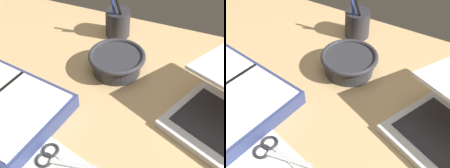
{
  "view_description": "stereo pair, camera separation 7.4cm",
  "coord_description": "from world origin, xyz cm",
  "views": [
    {
      "loc": [
        21.01,
        -40.45,
        60.14
      ],
      "look_at": [
        0.85,
        9.44,
        9.0
      ],
      "focal_mm": 50.0,
      "sensor_mm": 36.0,
      "label": 1
    },
    {
      "loc": [
        27.68,
        -37.21,
        60.14
      ],
      "look_at": [
        0.85,
        9.44,
        9.0
      ],
      "focal_mm": 50.0,
      "sensor_mm": 36.0,
      "label": 2
    }
  ],
  "objects": [
    {
      "name": "desk_top",
      "position": [
        0.0,
        0.0,
        1.0
      ],
      "size": [
        140.0,
        100.0,
        2.0
      ],
      "primitive_type": "cube",
      "color": "tan",
      "rests_on": "ground"
    },
    {
      "name": "bowl",
      "position": [
        -2.82,
        22.06,
        5.22
      ],
      "size": [
        15.89,
        15.89,
        5.77
      ],
      "color": "#2D2D33",
      "rests_on": "desk_top"
    },
    {
      "name": "pen_cup",
      "position": [
        -9.02,
        38.8,
        6.4
      ],
      "size": [
        7.76,
        7.76,
        14.97
      ],
      "color": "#28282D",
      "rests_on": "desk_top"
    },
    {
      "name": "scissors",
      "position": [
        -4.82,
        -10.15,
        2.34
      ],
      "size": [
        13.27,
        6.54,
        0.8
      ],
      "rotation": [
        0.0,
        0.0,
        -0.02
      ],
      "color": "#B7B7BC",
      "rests_on": "desk_top"
    }
  ]
}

